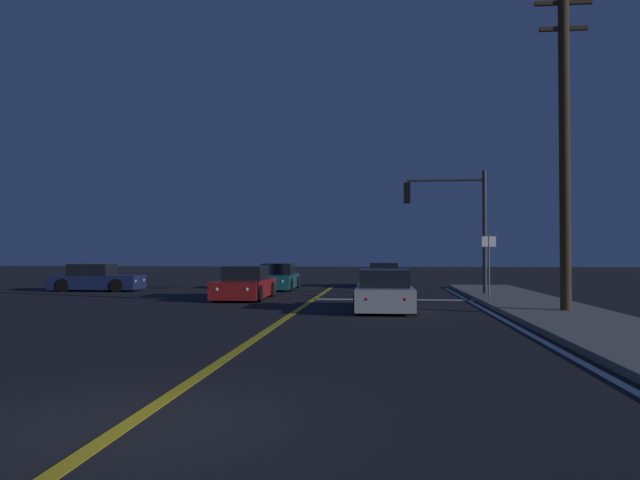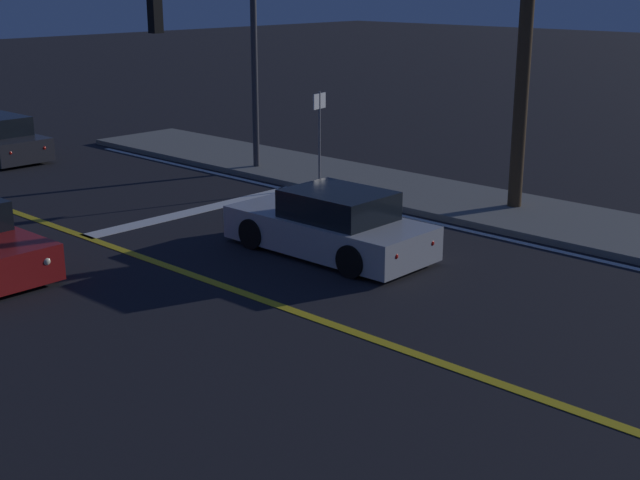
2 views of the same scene
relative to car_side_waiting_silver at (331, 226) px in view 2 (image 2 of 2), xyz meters
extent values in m
cube|color=slate|center=(5.15, -3.77, -0.51)|extent=(3.20, 35.70, 0.15)
cube|color=gold|center=(-2.82, -3.77, -0.58)|extent=(0.20, 33.71, 0.01)
cube|color=white|center=(3.30, -3.77, -0.58)|extent=(0.16, 33.71, 0.01)
cube|color=white|center=(0.37, 4.64, -0.58)|extent=(6.37, 0.50, 0.01)
cylinder|color=black|center=(-4.79, 3.11, -0.26)|extent=(0.23, 0.64, 0.64)
sphere|color=#FFF4CC|center=(-5.07, 2.30, -0.06)|extent=(0.18, 0.18, 0.18)
cylinder|color=black|center=(0.84, 12.98, -0.26)|extent=(0.22, 0.64, 0.64)
sphere|color=red|center=(-0.51, 12.22, -0.06)|extent=(0.14, 0.14, 0.14)
sphere|color=red|center=(0.57, 12.22, -0.06)|extent=(0.14, 0.14, 0.14)
cube|color=#B2B5BA|center=(0.00, 0.06, -0.14)|extent=(1.87, 4.39, 0.68)
cube|color=black|center=(0.00, -0.20, 0.46)|extent=(1.59, 2.03, 0.60)
cylinder|color=black|center=(-0.86, 1.41, -0.26)|extent=(0.23, 0.64, 0.64)
cylinder|color=black|center=(0.83, 1.43, -0.26)|extent=(0.23, 0.64, 0.64)
cylinder|color=black|center=(-0.83, -1.30, -0.26)|extent=(0.23, 0.64, 0.64)
cylinder|color=black|center=(0.86, -1.28, -0.26)|extent=(0.23, 0.64, 0.64)
sphere|color=#FFF4CC|center=(-0.59, 2.18, -0.06)|extent=(0.18, 0.18, 0.18)
sphere|color=#FFF4CC|center=(0.53, 2.19, -0.06)|extent=(0.18, 0.18, 0.18)
sphere|color=red|center=(-0.54, -2.08, -0.06)|extent=(0.14, 0.14, 0.14)
sphere|color=red|center=(0.59, -2.06, -0.06)|extent=(0.14, 0.14, 0.14)
cylinder|color=#38383D|center=(4.35, 6.94, 2.15)|extent=(0.18, 0.18, 5.46)
cube|color=black|center=(1.03, 6.94, 3.93)|extent=(0.28, 0.28, 0.90)
sphere|color=red|center=(1.03, 6.94, 4.20)|extent=(0.22, 0.22, 0.22)
sphere|color=#4C2D05|center=(1.03, 6.94, 3.93)|extent=(0.22, 0.22, 0.22)
sphere|color=#0A3814|center=(1.03, 6.94, 3.66)|extent=(0.22, 0.22, 0.22)
cylinder|color=slate|center=(4.05, 4.14, 0.70)|extent=(0.06, 0.06, 2.57)
cube|color=white|center=(4.05, 4.14, 1.74)|extent=(0.56, 0.14, 0.40)
camera|label=1|loc=(-0.07, -20.19, 1.28)|focal=34.55mm
camera|label=2|loc=(-12.53, -11.51, 4.81)|focal=49.07mm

